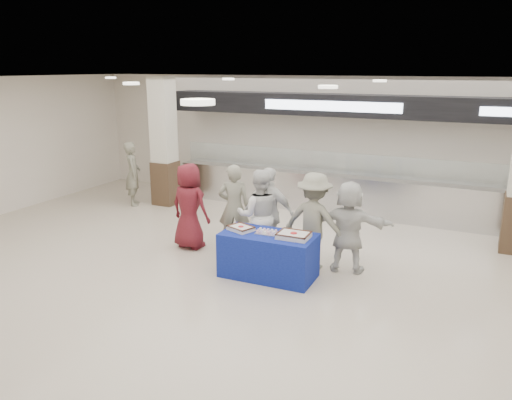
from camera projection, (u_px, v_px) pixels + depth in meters
The scene contains 14 objects.
ground at pixel (224, 300), 7.51m from camera, with size 14.00×14.00×0.00m, color beige.
serving_line at pixel (332, 164), 11.92m from camera, with size 8.70×0.85×2.80m.
column_left at pixel (164, 145), 12.44m from camera, with size 0.55×0.55×3.20m.
display_table at pixel (268, 255), 8.29m from camera, with size 1.55×0.78×0.75m, color navy.
sheet_cake_left at pixel (241, 228), 8.36m from camera, with size 0.48×0.43×0.09m.
sheet_cake_right at pixel (294, 235), 7.99m from camera, with size 0.51×0.40×0.10m.
cupcake_tray at pixel (267, 232), 8.22m from camera, with size 0.35×0.27×0.06m.
civilian_maroon at pixel (189, 206), 9.53m from camera, with size 0.81×0.53×1.66m, color maroon.
soldier_a at pixel (234, 207), 9.48m from camera, with size 0.60×0.40×1.65m, color slate.
chef_tall at pixel (259, 215), 8.92m from camera, with size 0.81×0.63×1.67m, color white.
chef_short at pixel (269, 214), 9.00m from camera, with size 0.99×0.41×1.69m, color white.
soldier_b at pixel (314, 221), 8.55m from camera, with size 1.09×0.63×1.69m, color slate.
civilian_white at pixel (348, 227), 8.41m from camera, with size 1.48×0.47×1.59m, color silver.
soldier_bg at pixel (133, 174), 12.55m from camera, with size 0.59×0.38×1.61m, color slate.
Camera 1 is at (3.37, -6.00, 3.41)m, focal length 35.00 mm.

